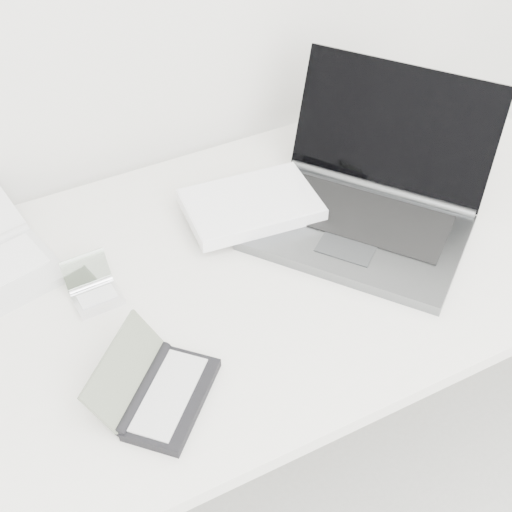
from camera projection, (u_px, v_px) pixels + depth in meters
name	position (u px, v px, depth m)	size (l,w,h in m)	color
desk	(260.00, 278.00, 1.44)	(1.60, 0.80, 0.73)	white
laptop_large	(339.00, 202.00, 1.47)	(0.63, 0.57, 0.28)	#595C5E
pda_silver	(94.00, 291.00, 1.33)	(0.09, 0.10, 0.07)	silver
palmtop_charcoal	(159.00, 391.00, 1.16)	(0.25, 0.25, 0.09)	black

